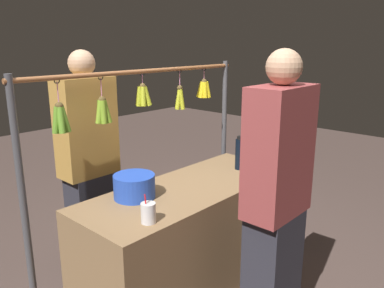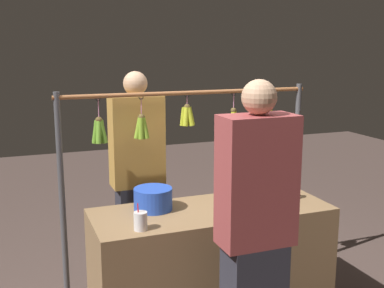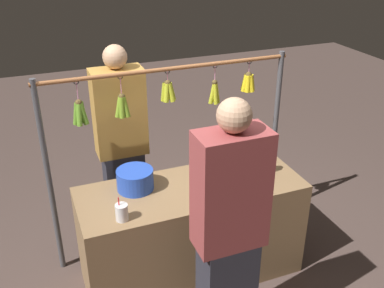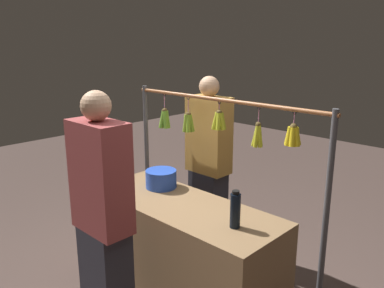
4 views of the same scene
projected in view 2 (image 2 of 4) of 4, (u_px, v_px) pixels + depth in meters
name	position (u px, v px, depth m)	size (l,w,h in m)	color
market_counter	(211.00, 263.00, 3.49)	(1.69, 0.65, 0.82)	olive
display_rack	(188.00, 147.00, 3.75)	(2.01, 0.12, 1.63)	#4C4C51
water_bottle	(283.00, 184.00, 3.54)	(0.07, 0.07, 0.27)	black
blue_bucket	(153.00, 199.00, 3.37)	(0.27, 0.27, 0.15)	blue
drink_cup	(140.00, 221.00, 3.00)	(0.08, 0.08, 0.17)	silver
vendor_person	(138.00, 181.00, 3.92)	(0.42, 0.22, 1.75)	#2D2D38
customer_person	(255.00, 238.00, 2.74)	(0.42, 0.23, 1.77)	#2D2D38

